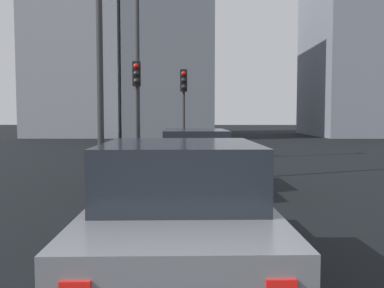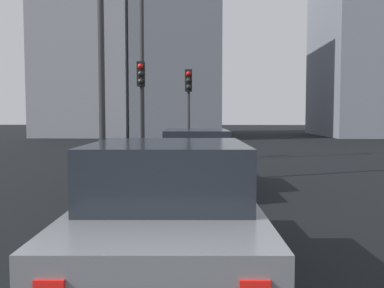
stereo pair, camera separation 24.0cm
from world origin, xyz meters
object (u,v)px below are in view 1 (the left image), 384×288
at_px(car_black_lead, 195,159).
at_px(traffic_light_near_right, 137,90).
at_px(car_grey_second, 180,212).
at_px(street_lamp_far, 137,29).
at_px(traffic_light_near_left, 184,95).

distance_m(car_black_lead, traffic_light_near_right, 5.74).
distance_m(car_black_lead, car_grey_second, 6.04).
xyz_separation_m(car_grey_second, street_lamp_far, (11.49, 2.05, 4.31)).
bearing_deg(car_grey_second, traffic_light_near_right, 8.48).
xyz_separation_m(traffic_light_near_right, street_lamp_far, (0.53, 0.04, 2.31)).
relative_size(car_black_lead, street_lamp_far, 0.55).
bearing_deg(street_lamp_far, traffic_light_near_right, -176.17).
bearing_deg(street_lamp_far, car_grey_second, -169.86).
bearing_deg(traffic_light_near_left, car_black_lead, 5.08).
height_order(car_black_lead, traffic_light_near_right, traffic_light_near_right).
xyz_separation_m(car_black_lead, traffic_light_near_right, (4.92, 2.16, 2.01)).
bearing_deg(traffic_light_near_left, street_lamp_far, -48.79).
bearing_deg(traffic_light_near_left, traffic_light_near_right, -39.27).
bearing_deg(car_grey_second, car_black_lead, -3.30).
relative_size(car_grey_second, traffic_light_near_left, 1.16).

